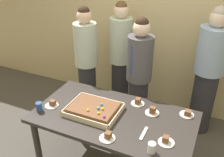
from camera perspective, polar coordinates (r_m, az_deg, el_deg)
interior_back_panel at (r=3.79m, az=10.75°, el=14.42°), size 8.00×0.12×3.00m
party_table at (r=2.76m, az=0.36°, el=-9.83°), size 1.69×0.91×0.77m
sheet_cake at (r=2.74m, az=-4.08°, el=-6.83°), size 0.55×0.43×0.10m
plated_slice_near_left at (r=2.43m, az=11.93°, el=-13.45°), size 0.15×0.15×0.07m
plated_slice_near_right at (r=2.92m, az=-13.19°, el=-5.62°), size 0.15×0.15×0.07m
plated_slice_far_left at (r=2.76m, az=8.99°, el=-7.27°), size 0.15×0.15×0.08m
plated_slice_far_right at (r=2.89m, az=5.78°, el=-5.27°), size 0.15×0.15×0.07m
plated_slice_center_front at (r=2.81m, az=16.44°, el=-7.53°), size 0.15×0.15×0.06m
plated_slice_center_back at (r=2.42m, az=-0.96°, el=-12.84°), size 0.15×0.15×0.07m
drink_cup_nearest at (r=2.30m, az=8.84°, el=-15.03°), size 0.07×0.07×0.10m
drink_cup_middle at (r=2.86m, az=-15.92°, el=-6.06°), size 0.07×0.07×0.10m
cake_server_utensil at (r=2.50m, az=7.09°, el=-12.03°), size 0.03×0.20×0.01m
person_serving_front at (r=3.72m, az=1.88°, el=4.65°), size 0.32×0.32×1.70m
person_green_shirt_behind at (r=3.51m, az=20.63°, el=1.29°), size 0.38×0.38×1.74m
person_striped_tie_right at (r=3.29m, az=5.94°, el=0.38°), size 0.32×0.32×1.63m
person_far_right_suit at (r=3.57m, az=-5.69°, el=3.26°), size 0.31×0.31×1.67m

